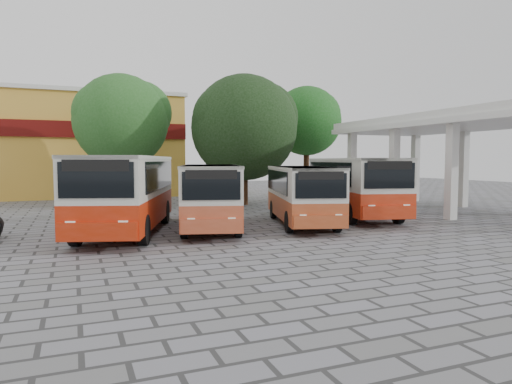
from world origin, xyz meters
name	(u,v)px	position (x,y,z in m)	size (l,w,h in m)	color
ground	(332,235)	(0.00, 0.00, 0.00)	(90.00, 90.00, 0.00)	slate
terminal_shelter	(460,124)	(10.50, 4.00, 4.91)	(6.80, 15.80, 5.40)	silver
shophouse_block	(52,145)	(-11.00, 25.99, 4.16)	(20.40, 10.40, 8.30)	gold
bus_far_left	(127,189)	(-7.47, 3.43, 1.79)	(5.10, 9.10, 3.09)	#B82105
bus_centre_left	(211,192)	(-3.99, 3.37, 1.57)	(4.24, 7.98, 2.71)	#B64A28
bus_centre_right	(302,191)	(0.17, 2.93, 1.52)	(4.17, 7.74, 2.63)	#AF451D
bus_far_right	(354,183)	(3.98, 4.45, 1.75)	(4.44, 8.84, 3.03)	red
tree_left	(122,118)	(-6.40, 15.46, 5.65)	(6.34, 6.04, 8.47)	#483014
tree_middle	(245,124)	(1.07, 12.66, 5.27)	(7.23, 6.88, 8.48)	#462917
tree_right	(307,119)	(7.33, 15.85, 6.09)	(5.54, 5.28, 8.57)	#3C2313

